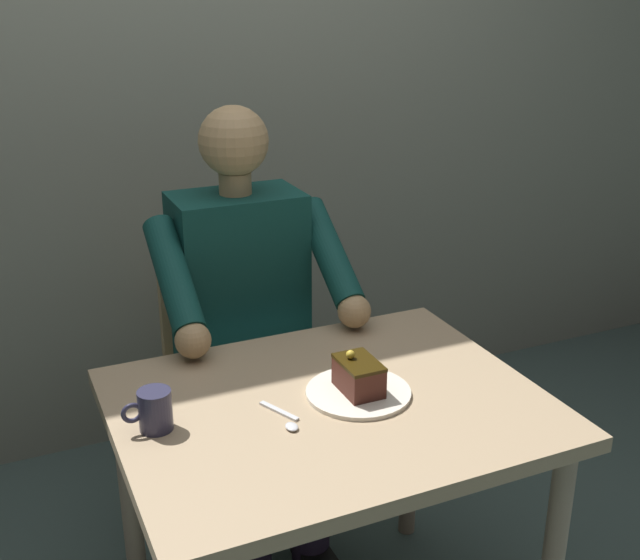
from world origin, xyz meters
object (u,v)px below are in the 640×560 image
Objects in this scene: seated_person at (249,327)px; dessert_spoon at (286,420)px; dining_table at (329,437)px; coffee_cup at (154,409)px; cake_slice at (358,375)px; chair at (232,352)px.

seated_person is 0.60m from dessert_spoon.
dining_table is 8.89× the size of coffee_cup.
cake_slice is 0.20m from dessert_spoon.
coffee_cup reaches higher than dining_table.
chair reaches higher than cake_slice.
cake_slice is 0.86× the size of dessert_spoon.
coffee_cup is (0.38, -0.04, 0.14)m from dining_table.
dessert_spoon is (0.12, 0.58, 0.05)m from seated_person.
cake_slice is at bearing -167.53° from dessert_spoon.
dining_table is at bearing 173.66° from coffee_cup.
dessert_spoon is at bearing 80.92° from chair.
chair is at bearing -90.00° from seated_person.
dining_table is 7.79× the size of cake_slice.
cake_slice is (-0.07, 0.54, 0.09)m from seated_person.
seated_person is 9.09× the size of dessert_spoon.
chair reaches higher than coffee_cup.
dessert_spoon is (-0.26, 0.08, -0.04)m from coffee_cup.
chair is 0.79m from dessert_spoon.
coffee_cup is at bearing -5.18° from cake_slice.
cake_slice is (-0.07, 0.71, 0.25)m from chair.
chair is at bearing -84.28° from cake_slice.
dessert_spoon is at bearing 78.31° from seated_person.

